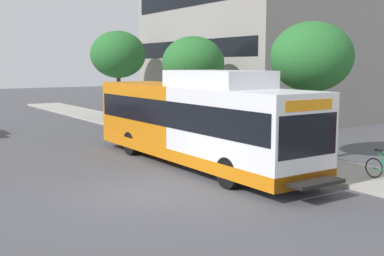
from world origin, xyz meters
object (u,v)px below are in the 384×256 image
street_tree_far_block (118,55)px  street_tree_near_stop (312,57)px  transit_bus (196,121)px  street_tree_mid_block (193,63)px

street_tree_far_block → street_tree_near_stop: bearing=-89.9°
transit_bus → street_tree_near_stop: street_tree_near_stop is taller
transit_bus → street_tree_mid_block: street_tree_mid_block is taller
street_tree_near_stop → street_tree_mid_block: size_ratio=1.02×
transit_bus → street_tree_near_stop: (4.17, -1.92, 2.43)m
transit_bus → street_tree_far_block: 16.51m
street_tree_near_stop → street_tree_far_block: size_ratio=0.89×
transit_bus → street_tree_near_stop: 5.19m
transit_bus → street_tree_near_stop: size_ratio=2.27×
street_tree_near_stop → street_tree_far_block: (-0.03, 17.66, 0.39)m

